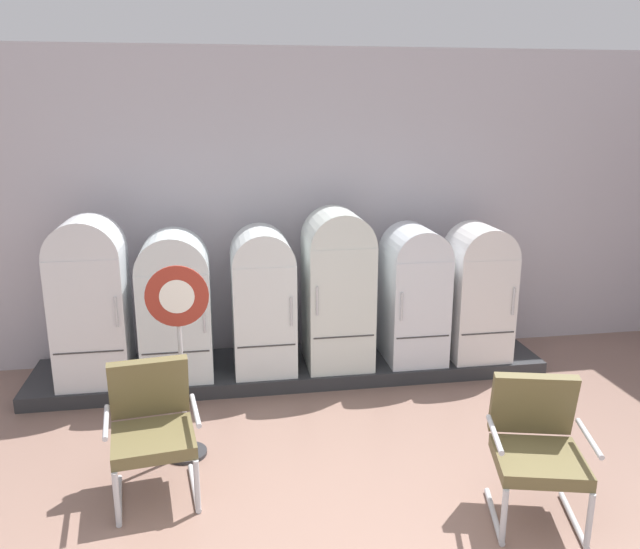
% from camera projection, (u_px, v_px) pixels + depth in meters
% --- Properties ---
extents(back_wall, '(11.76, 0.12, 3.26)m').
position_uv_depth(back_wall, '(283.00, 207.00, 6.75)').
color(back_wall, silver).
rests_on(back_wall, ground).
extents(display_plinth, '(5.15, 0.95, 0.14)m').
position_uv_depth(display_plinth, '(292.00, 367.00, 6.56)').
color(display_plinth, '#2D2F31').
rests_on(display_plinth, ground).
extents(refrigerator_0, '(0.66, 0.62, 1.58)m').
position_uv_depth(refrigerator_0, '(90.00, 296.00, 5.89)').
color(refrigerator_0, white).
rests_on(refrigerator_0, display_plinth).
extents(refrigerator_1, '(0.67, 0.65, 1.41)m').
position_uv_depth(refrigerator_1, '(175.00, 302.00, 6.05)').
color(refrigerator_1, white).
rests_on(refrigerator_1, display_plinth).
extents(refrigerator_2, '(0.60, 0.73, 1.41)m').
position_uv_depth(refrigerator_2, '(263.00, 296.00, 6.22)').
color(refrigerator_2, white).
rests_on(refrigerator_2, display_plinth).
extents(refrigerator_3, '(0.64, 0.70, 1.58)m').
position_uv_depth(refrigerator_3, '(337.00, 284.00, 6.30)').
color(refrigerator_3, silver).
rests_on(refrigerator_3, display_plinth).
extents(refrigerator_4, '(0.58, 0.71, 1.39)m').
position_uv_depth(refrigerator_4, '(414.00, 290.00, 6.46)').
color(refrigerator_4, white).
rests_on(refrigerator_4, display_plinth).
extents(refrigerator_5, '(0.60, 0.63, 1.39)m').
position_uv_depth(refrigerator_5, '(478.00, 288.00, 6.52)').
color(refrigerator_5, white).
rests_on(refrigerator_5, display_plinth).
extents(armchair_left, '(0.69, 0.72, 0.95)m').
position_uv_depth(armchair_left, '(152.00, 423.00, 4.48)').
color(armchair_left, silver).
rests_on(armchair_left, ground).
extents(armchair_right, '(0.73, 0.77, 0.95)m').
position_uv_depth(armchair_right, '(537.00, 442.00, 4.22)').
color(armchair_right, silver).
rests_on(armchair_right, ground).
extents(sign_stand, '(0.47, 0.32, 1.56)m').
position_uv_depth(sign_stand, '(181.00, 364.00, 4.84)').
color(sign_stand, '#2D2D30').
rests_on(sign_stand, ground).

